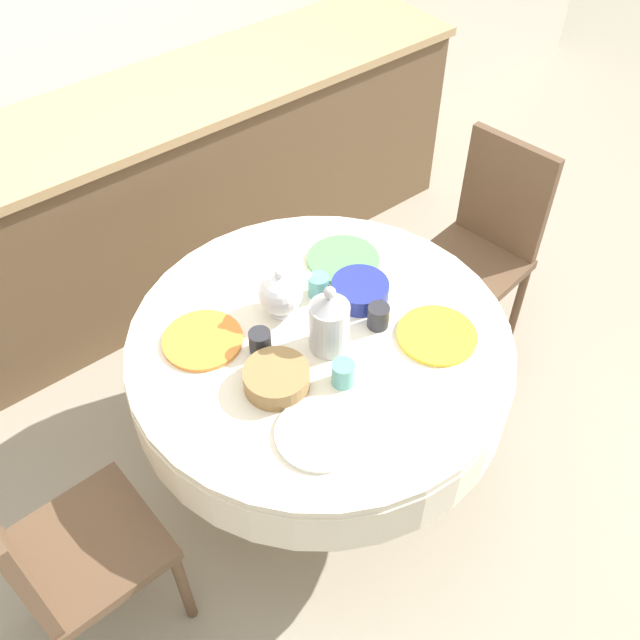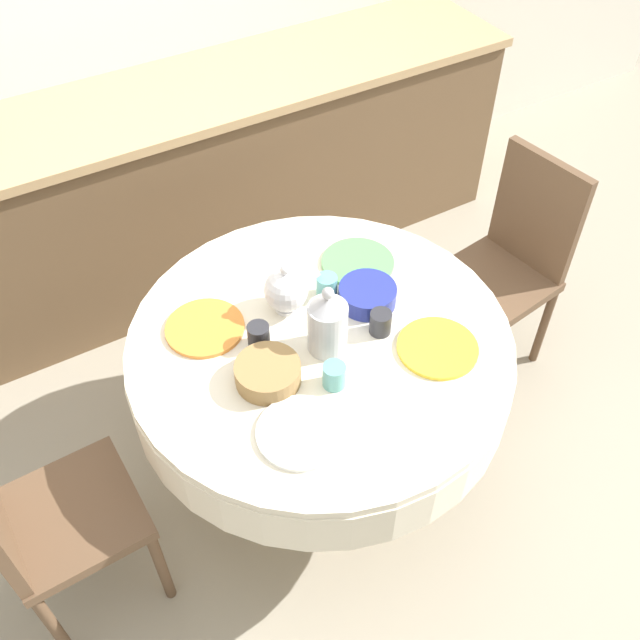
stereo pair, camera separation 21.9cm
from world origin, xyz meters
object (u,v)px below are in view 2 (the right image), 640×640
chair_right (38,515)px  coffee_carafe (327,324)px  teapot (286,290)px  chair_left (511,258)px

chair_right → coffee_carafe: (0.97, -0.01, 0.31)m
coffee_carafe → chair_right: bearing=179.2°
coffee_carafe → teapot: bearing=96.9°
chair_right → teapot: (0.94, 0.20, 0.28)m
chair_right → chair_left: bearing=93.1°
chair_right → teapot: bearing=100.1°
chair_left → coffee_carafe: (-0.97, -0.18, 0.31)m
coffee_carafe → teapot: 0.22m
chair_left → coffee_carafe: size_ratio=3.73×
teapot → chair_right: bearing=-168.0°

